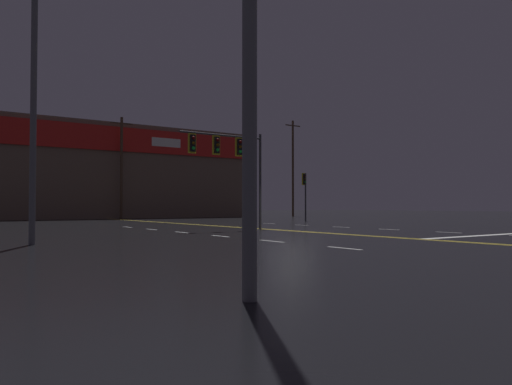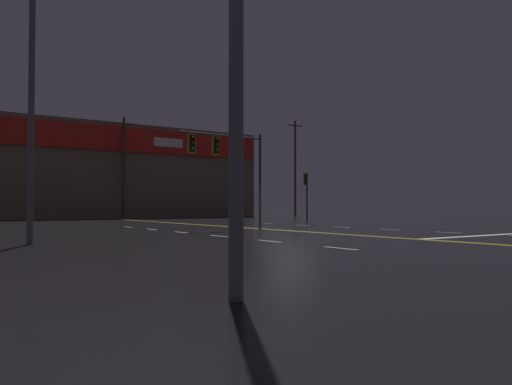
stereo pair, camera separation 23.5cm
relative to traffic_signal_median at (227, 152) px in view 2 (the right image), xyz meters
name	(u,v)px [view 2 (the right image)]	position (x,y,z in m)	size (l,w,h in m)	color
ground_plane	(291,231)	(2.31, -2.43, -4.04)	(200.00, 200.00, 0.00)	black
road_markings	(326,231)	(3.33, -3.94, -4.03)	(15.42, 60.00, 0.01)	gold
traffic_signal_median	(227,152)	(0.00, 0.00, 0.00)	(4.90, 0.36, 5.16)	#38383D
traffic_signal_corner_northeast	(306,186)	(13.21, 9.39, -1.12)	(0.42, 0.36, 3.97)	#38383D
streetlight_near_left	(32,47)	(-10.22, -4.76, 2.42)	(0.56, 0.56, 10.22)	#59595E
building_backdrop	(97,173)	(2.31, 30.64, 0.72)	(33.35, 10.23, 9.48)	brown
utility_pole_row	(124,161)	(3.29, 24.91, 1.61)	(45.47, 0.26, 11.61)	#4C3828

